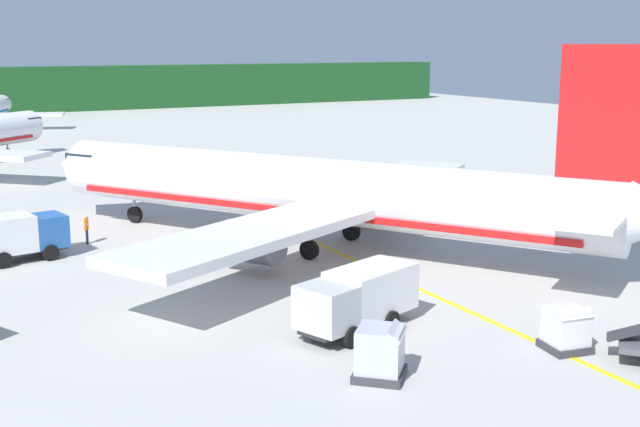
% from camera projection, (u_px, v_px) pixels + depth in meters
% --- Properties ---
extents(airliner_foreground, '(31.39, 36.91, 11.90)m').
position_uv_depth(airliner_foreground, '(318.00, 192.00, 48.01)').
color(airliner_foreground, white).
rests_on(airliner_foreground, ground).
extents(service_truck_fuel, '(6.10, 3.24, 2.62)m').
position_uv_depth(service_truck_fuel, '(11.00, 236.00, 45.25)').
color(service_truck_fuel, '#2659A5').
rests_on(service_truck_fuel, ground).
extents(service_truck_pushback, '(6.17, 4.02, 2.59)m').
position_uv_depth(service_truck_pushback, '(358.00, 297.00, 34.31)').
color(service_truck_pushback, silver).
rests_on(service_truck_pushback, ground).
extents(cargo_container_near, '(2.53, 2.53, 2.05)m').
position_uv_depth(cargo_container_near, '(381.00, 353.00, 29.49)').
color(cargo_container_near, '#333338').
rests_on(cargo_container_near, ground).
extents(cargo_container_mid, '(1.87, 1.87, 1.85)m').
position_uv_depth(cargo_container_mid, '(566.00, 329.00, 32.19)').
color(cargo_container_mid, '#333338').
rests_on(cargo_container_mid, ground).
extents(crew_marshaller, '(0.49, 0.47, 1.71)m').
position_uv_depth(crew_marshaller, '(208.00, 241.00, 45.92)').
color(crew_marshaller, '#191E33').
rests_on(crew_marshaller, ground).
extents(crew_loader_left, '(0.37, 0.60, 1.79)m').
position_uv_depth(crew_loader_left, '(86.00, 227.00, 49.39)').
color(crew_loader_left, '#191E33').
rests_on(crew_loader_left, ground).
extents(apron_guide_line, '(0.30, 60.00, 0.01)m').
position_uv_depth(apron_guide_line, '(364.00, 264.00, 45.02)').
color(apron_guide_line, yellow).
rests_on(apron_guide_line, ground).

